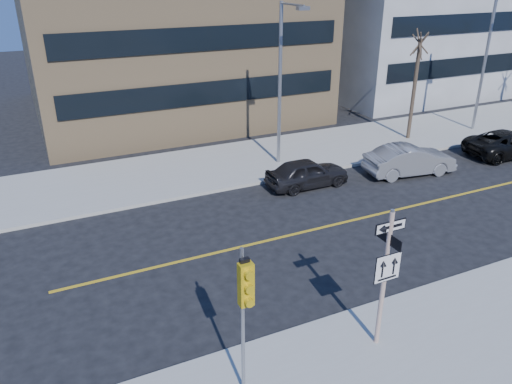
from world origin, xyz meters
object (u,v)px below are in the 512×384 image
parked_car_c (509,143)px  sign_pole (385,272)px  parked_car_b (410,160)px  street_tree_west (420,46)px  streetlight_a (282,75)px  streetlight_b (489,56)px  traffic_signal (245,296)px  parked_car_a (307,173)px

parked_car_c → sign_pole: bearing=124.9°
parked_car_b → street_tree_west: bearing=-32.1°
streetlight_a → street_tree_west: 9.05m
streetlight_b → street_tree_west: (-5.00, 0.54, 0.77)m
traffic_signal → streetlight_a: size_ratio=0.50×
parked_car_c → street_tree_west: bearing=40.7°
traffic_signal → street_tree_west: (17.00, 13.96, 2.50)m
parked_car_b → parked_car_c: bearing=-82.9°
parked_car_a → street_tree_west: bearing=-69.0°
parked_car_a → parked_car_b: (5.45, -0.86, 0.07)m
sign_pole → parked_car_a: bearing=69.4°
parked_car_b → parked_car_c: (6.86, -0.16, -0.05)m
parked_car_a → parked_car_c: (12.31, -1.02, 0.01)m
sign_pole → streetlight_b: size_ratio=0.51×
parked_car_a → streetlight_a: 4.99m
streetlight_b → parked_car_b: bearing=-156.7°
parked_car_a → parked_car_c: size_ratio=0.80×
streetlight_a → streetlight_b: (14.00, 0.00, 0.00)m
parked_car_a → streetlight_b: size_ratio=0.50×
parked_car_b → parked_car_a: bearing=89.5°
street_tree_west → parked_car_a: bearing=-159.4°
parked_car_a → parked_car_c: parked_car_c is taller
sign_pole → street_tree_west: (13.00, 13.81, 3.09)m
streetlight_a → streetlight_b: bearing=0.0°
traffic_signal → parked_car_a: (7.90, 10.54, -2.34)m
sign_pole → streetlight_b: streetlight_b is taller
sign_pole → street_tree_west: bearing=46.7°
parked_car_c → streetlight_b: 5.90m
parked_car_a → street_tree_west: street_tree_west is taller
sign_pole → traffic_signal: size_ratio=1.02×
street_tree_west → streetlight_a: bearing=-176.5°
sign_pole → traffic_signal: sign_pole is taller
traffic_signal → parked_car_c: traffic_signal is taller
traffic_signal → parked_car_c: bearing=25.2°
streetlight_b → traffic_signal: bearing=-148.6°
street_tree_west → streetlight_b: bearing=-6.2°
traffic_signal → streetlight_a: 15.72m
parked_car_b → streetlight_a: size_ratio=0.57×
traffic_signal → street_tree_west: bearing=39.4°
traffic_signal → streetlight_a: streetlight_a is taller
traffic_signal → streetlight_b: size_ratio=0.50×
sign_pole → parked_car_b: bearing=45.6°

